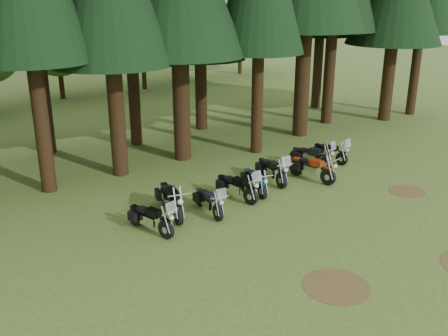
% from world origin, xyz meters
% --- Properties ---
extents(ground, '(120.00, 120.00, 0.00)m').
position_xyz_m(ground, '(0.00, 0.00, 0.00)').
color(ground, '#3C561F').
rests_on(ground, ground).
extents(decid_4, '(5.93, 5.76, 7.41)m').
position_xyz_m(decid_4, '(1.58, 26.32, 4.37)').
color(decid_4, '#311F10').
rests_on(decid_4, ground).
extents(decid_5, '(8.45, 8.21, 10.56)m').
position_xyz_m(decid_5, '(8.29, 25.71, 6.23)').
color(decid_5, '#311F10').
rests_on(decid_5, ground).
extents(decid_6, '(7.06, 6.86, 8.82)m').
position_xyz_m(decid_6, '(14.85, 27.01, 5.20)').
color(decid_6, '#311F10').
rests_on(decid_6, ground).
extents(decid_7, '(8.44, 8.20, 10.55)m').
position_xyz_m(decid_7, '(19.46, 26.83, 6.22)').
color(decid_7, '#311F10').
rests_on(decid_7, ground).
extents(dirt_patch_0, '(1.80, 1.80, 0.01)m').
position_xyz_m(dirt_patch_0, '(-3.00, -2.00, 0.01)').
color(dirt_patch_0, '#4C3D1E').
rests_on(dirt_patch_0, ground).
extents(dirt_patch_1, '(1.40, 1.40, 0.01)m').
position_xyz_m(dirt_patch_1, '(4.50, 0.50, 0.01)').
color(dirt_patch_1, '#4C3D1E').
rests_on(dirt_patch_1, ground).
extents(motorcycle_0, '(0.65, 2.13, 1.34)m').
position_xyz_m(motorcycle_0, '(-5.11, 3.87, 0.45)').
color(motorcycle_0, black).
rests_on(motorcycle_0, ground).
extents(motorcycle_1, '(0.91, 2.38, 1.00)m').
position_xyz_m(motorcycle_1, '(-3.84, 4.59, 0.51)').
color(motorcycle_1, black).
rests_on(motorcycle_1, ground).
extents(motorcycle_2, '(0.63, 2.01, 1.27)m').
position_xyz_m(motorcycle_2, '(-2.76, 3.82, 0.42)').
color(motorcycle_2, black).
rests_on(motorcycle_2, ground).
extents(motorcycle_3, '(0.48, 2.18, 1.37)m').
position_xyz_m(motorcycle_3, '(-1.17, 4.18, 0.46)').
color(motorcycle_3, black).
rests_on(motorcycle_3, ground).
extents(motorcycle_4, '(0.81, 1.98, 0.84)m').
position_xyz_m(motorcycle_4, '(-0.16, 4.25, 0.43)').
color(motorcycle_4, black).
rests_on(motorcycle_4, ground).
extents(motorcycle_5, '(0.83, 2.24, 1.42)m').
position_xyz_m(motorcycle_5, '(1.12, 4.61, 0.47)').
color(motorcycle_5, black).
rests_on(motorcycle_5, ground).
extents(motorcycle_6, '(0.40, 2.27, 0.92)m').
position_xyz_m(motorcycle_6, '(2.56, 3.73, 0.47)').
color(motorcycle_6, black).
rests_on(motorcycle_6, ground).
extents(motorcycle_7, '(0.68, 2.19, 1.38)m').
position_xyz_m(motorcycle_7, '(3.79, 4.84, 0.46)').
color(motorcycle_7, black).
rests_on(motorcycle_7, ground).
extents(motorcycle_8, '(0.38, 2.01, 1.27)m').
position_xyz_m(motorcycle_8, '(5.03, 4.79, 0.42)').
color(motorcycle_8, black).
rests_on(motorcycle_8, ground).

